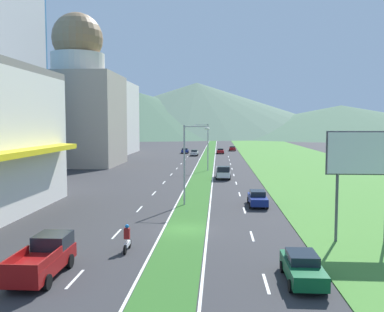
% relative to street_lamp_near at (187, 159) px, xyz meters
% --- Properties ---
extents(ground_plane, '(600.00, 600.00, 0.00)m').
position_rel_street_lamp_near_xyz_m(ground_plane, '(0.57, -9.97, -4.75)').
color(ground_plane, '#2D2D30').
extents(grass_median, '(3.20, 240.00, 0.06)m').
position_rel_street_lamp_near_xyz_m(grass_median, '(0.57, 50.03, -4.72)').
color(grass_median, '#2D6023').
rests_on(grass_median, ground_plane).
extents(grass_verge_right, '(24.00, 240.00, 0.06)m').
position_rel_street_lamp_near_xyz_m(grass_verge_right, '(21.17, 50.03, -4.72)').
color(grass_verge_right, '#477F33').
rests_on(grass_verge_right, ground_plane).
extents(lane_dash_left_1, '(0.16, 2.80, 0.01)m').
position_rel_street_lamp_near_xyz_m(lane_dash_left_1, '(-4.53, -20.72, -4.74)').
color(lane_dash_left_1, silver).
rests_on(lane_dash_left_1, ground_plane).
extents(lane_dash_left_2, '(0.16, 2.80, 0.01)m').
position_rel_street_lamp_near_xyz_m(lane_dash_left_2, '(-4.53, -11.48, -4.74)').
color(lane_dash_left_2, silver).
rests_on(lane_dash_left_2, ground_plane).
extents(lane_dash_left_3, '(0.16, 2.80, 0.01)m').
position_rel_street_lamp_near_xyz_m(lane_dash_left_3, '(-4.53, -2.23, -4.74)').
color(lane_dash_left_3, silver).
rests_on(lane_dash_left_3, ground_plane).
extents(lane_dash_left_4, '(0.16, 2.80, 0.01)m').
position_rel_street_lamp_near_xyz_m(lane_dash_left_4, '(-4.53, 7.01, -4.74)').
color(lane_dash_left_4, silver).
rests_on(lane_dash_left_4, ground_plane).
extents(lane_dash_left_5, '(0.16, 2.80, 0.01)m').
position_rel_street_lamp_near_xyz_m(lane_dash_left_5, '(-4.53, 16.26, -4.74)').
color(lane_dash_left_5, silver).
rests_on(lane_dash_left_5, ground_plane).
extents(lane_dash_left_6, '(0.16, 2.80, 0.01)m').
position_rel_street_lamp_near_xyz_m(lane_dash_left_6, '(-4.53, 25.51, -4.74)').
color(lane_dash_left_6, silver).
rests_on(lane_dash_left_6, ground_plane).
extents(lane_dash_left_7, '(0.16, 2.80, 0.01)m').
position_rel_street_lamp_near_xyz_m(lane_dash_left_7, '(-4.53, 34.75, -4.74)').
color(lane_dash_left_7, silver).
rests_on(lane_dash_left_7, ground_plane).
extents(lane_dash_left_8, '(0.16, 2.80, 0.01)m').
position_rel_street_lamp_near_xyz_m(lane_dash_left_8, '(-4.53, 44.00, -4.74)').
color(lane_dash_left_8, silver).
rests_on(lane_dash_left_8, ground_plane).
extents(lane_dash_left_9, '(0.16, 2.80, 0.01)m').
position_rel_street_lamp_near_xyz_m(lane_dash_left_9, '(-4.53, 53.24, -4.74)').
color(lane_dash_left_9, silver).
rests_on(lane_dash_left_9, ground_plane).
extents(lane_dash_left_10, '(0.16, 2.80, 0.01)m').
position_rel_street_lamp_near_xyz_m(lane_dash_left_10, '(-4.53, 62.49, -4.74)').
color(lane_dash_left_10, silver).
rests_on(lane_dash_left_10, ground_plane).
extents(lane_dash_right_1, '(0.16, 2.80, 0.01)m').
position_rel_street_lamp_near_xyz_m(lane_dash_right_1, '(5.67, -20.72, -4.74)').
color(lane_dash_right_1, silver).
rests_on(lane_dash_right_1, ground_plane).
extents(lane_dash_right_2, '(0.16, 2.80, 0.01)m').
position_rel_street_lamp_near_xyz_m(lane_dash_right_2, '(5.67, -11.48, -4.74)').
color(lane_dash_right_2, silver).
rests_on(lane_dash_right_2, ground_plane).
extents(lane_dash_right_3, '(0.16, 2.80, 0.01)m').
position_rel_street_lamp_near_xyz_m(lane_dash_right_3, '(5.67, -2.23, -4.74)').
color(lane_dash_right_3, silver).
rests_on(lane_dash_right_3, ground_plane).
extents(lane_dash_right_4, '(0.16, 2.80, 0.01)m').
position_rel_street_lamp_near_xyz_m(lane_dash_right_4, '(5.67, 7.01, -4.74)').
color(lane_dash_right_4, silver).
rests_on(lane_dash_right_4, ground_plane).
extents(lane_dash_right_5, '(0.16, 2.80, 0.01)m').
position_rel_street_lamp_near_xyz_m(lane_dash_right_5, '(5.67, 16.26, -4.74)').
color(lane_dash_right_5, silver).
rests_on(lane_dash_right_5, ground_plane).
extents(lane_dash_right_6, '(0.16, 2.80, 0.01)m').
position_rel_street_lamp_near_xyz_m(lane_dash_right_6, '(5.67, 25.51, -4.74)').
color(lane_dash_right_6, silver).
rests_on(lane_dash_right_6, ground_plane).
extents(lane_dash_right_7, '(0.16, 2.80, 0.01)m').
position_rel_street_lamp_near_xyz_m(lane_dash_right_7, '(5.67, 34.75, -4.74)').
color(lane_dash_right_7, silver).
rests_on(lane_dash_right_7, ground_plane).
extents(lane_dash_right_8, '(0.16, 2.80, 0.01)m').
position_rel_street_lamp_near_xyz_m(lane_dash_right_8, '(5.67, 44.00, -4.74)').
color(lane_dash_right_8, silver).
rests_on(lane_dash_right_8, ground_plane).
extents(lane_dash_right_9, '(0.16, 2.80, 0.01)m').
position_rel_street_lamp_near_xyz_m(lane_dash_right_9, '(5.67, 53.24, -4.74)').
color(lane_dash_right_9, silver).
rests_on(lane_dash_right_9, ground_plane).
extents(lane_dash_right_10, '(0.16, 2.80, 0.01)m').
position_rel_street_lamp_near_xyz_m(lane_dash_right_10, '(5.67, 62.49, -4.74)').
color(lane_dash_right_10, silver).
rests_on(lane_dash_right_10, ground_plane).
extents(edge_line_median_left, '(0.16, 240.00, 0.01)m').
position_rel_street_lamp_near_xyz_m(edge_line_median_left, '(-1.18, 50.03, -4.74)').
color(edge_line_median_left, silver).
rests_on(edge_line_median_left, ground_plane).
extents(edge_line_median_right, '(0.16, 240.00, 0.01)m').
position_rel_street_lamp_near_xyz_m(edge_line_median_right, '(2.32, 50.03, -4.74)').
color(edge_line_median_right, silver).
rests_on(edge_line_median_right, ground_plane).
extents(domed_building, '(15.85, 15.85, 30.01)m').
position_rel_street_lamp_near_xyz_m(domed_building, '(-24.68, 40.23, 7.72)').
color(domed_building, '#9E9384').
rests_on(domed_building, ground_plane).
extents(midrise_colored, '(17.44, 17.44, 19.51)m').
position_rel_street_lamp_near_xyz_m(midrise_colored, '(-29.53, 75.15, 5.01)').
color(midrise_colored, silver).
rests_on(midrise_colored, ground_plane).
extents(hill_far_left, '(203.34, 203.34, 29.22)m').
position_rel_street_lamp_near_xyz_m(hill_far_left, '(-50.88, 245.88, 9.86)').
color(hill_far_left, '#47664C').
rests_on(hill_far_left, ground_plane).
extents(hill_far_center, '(236.54, 236.54, 38.74)m').
position_rel_street_lamp_near_xyz_m(hill_far_center, '(-13.14, 274.21, 14.62)').
color(hill_far_center, '#516B56').
rests_on(hill_far_center, ground_plane).
extents(hill_far_right, '(212.11, 212.11, 20.32)m').
position_rel_street_lamp_near_xyz_m(hill_far_right, '(84.63, 243.62, 5.41)').
color(hill_far_right, '#47664C').
rests_on(hill_far_right, ground_plane).
extents(street_lamp_near, '(2.66, 0.42, 8.20)m').
position_rel_street_lamp_near_xyz_m(street_lamp_near, '(0.00, 0.00, 0.00)').
color(street_lamp_near, '#99999E').
rests_on(street_lamp_near, ground_plane).
extents(street_lamp_mid, '(2.73, 0.30, 8.25)m').
position_rel_street_lamp_near_xyz_m(street_lamp_mid, '(1.00, 31.39, 0.04)').
color(street_lamp_mid, '#99999E').
rests_on(street_lamp_mid, ground_plane).
extents(billboard_roadside, '(5.04, 0.28, 7.84)m').
position_rel_street_lamp_near_xyz_m(billboard_roadside, '(13.15, -12.67, 1.17)').
color(billboard_roadside, '#4C4C51').
rests_on(billboard_roadside, ground_plane).
extents(car_0, '(1.93, 4.40, 1.42)m').
position_rel_street_lamp_near_xyz_m(car_0, '(7.43, 85.74, -4.00)').
color(car_0, maroon).
rests_on(car_0, ground_plane).
extents(car_1, '(1.87, 4.57, 1.54)m').
position_rel_street_lamp_near_xyz_m(car_1, '(7.15, 0.17, -3.97)').
color(car_1, navy).
rests_on(car_1, ground_plane).
extents(car_2, '(1.90, 4.48, 1.55)m').
position_rel_street_lamp_near_xyz_m(car_2, '(-3.03, 65.66, -3.96)').
color(car_2, '#B2B2B7').
rests_on(car_2, ground_plane).
extents(car_3, '(1.89, 4.54, 1.53)m').
position_rel_street_lamp_near_xyz_m(car_3, '(7.61, -20.35, -3.96)').
color(car_3, '#0C5128').
rests_on(car_3, ground_plane).
extents(car_4, '(1.97, 4.06, 1.45)m').
position_rel_street_lamp_near_xyz_m(car_4, '(-6.18, 74.44, -4.00)').
color(car_4, navy).
rests_on(car_4, ground_plane).
extents(car_5, '(2.02, 4.34, 1.43)m').
position_rel_street_lamp_near_xyz_m(car_5, '(3.74, 73.78, -4.01)').
color(car_5, maroon).
rests_on(car_5, ground_plane).
extents(pickup_truck_0, '(2.18, 5.40, 2.00)m').
position_rel_street_lamp_near_xyz_m(pickup_truck_0, '(3.89, 20.89, -3.77)').
color(pickup_truck_0, silver).
rests_on(pickup_truck_0, ground_plane).
extents(pickup_truck_1, '(2.18, 5.40, 2.00)m').
position_rel_street_lamp_near_xyz_m(pickup_truck_1, '(-6.38, -20.30, -3.77)').
color(pickup_truck_1, maroon).
rests_on(pickup_truck_1, ground_plane).
extents(motorcycle_rider, '(0.36, 2.00, 1.80)m').
position_rel_street_lamp_near_xyz_m(motorcycle_rider, '(-2.78, -15.69, -4.00)').
color(motorcycle_rider, black).
rests_on(motorcycle_rider, ground_plane).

